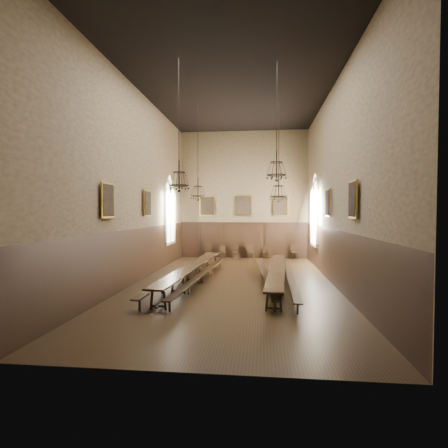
% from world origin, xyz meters
% --- Properties ---
extents(floor, '(9.00, 18.00, 0.02)m').
position_xyz_m(floor, '(0.00, 0.00, -0.01)').
color(floor, black).
rests_on(floor, ground).
extents(ceiling, '(9.00, 18.00, 0.02)m').
position_xyz_m(ceiling, '(0.00, 0.00, 9.01)').
color(ceiling, black).
rests_on(ceiling, ground).
extents(wall_back, '(9.00, 0.02, 9.00)m').
position_xyz_m(wall_back, '(0.00, 9.01, 4.50)').
color(wall_back, '#8A7255').
rests_on(wall_back, ground).
extents(wall_front, '(9.00, 0.02, 9.00)m').
position_xyz_m(wall_front, '(0.00, -9.01, 4.50)').
color(wall_front, '#8A7255').
rests_on(wall_front, ground).
extents(wall_left, '(0.02, 18.00, 9.00)m').
position_xyz_m(wall_left, '(-4.51, 0.00, 4.50)').
color(wall_left, '#8A7255').
rests_on(wall_left, ground).
extents(wall_right, '(0.02, 18.00, 9.00)m').
position_xyz_m(wall_right, '(4.51, 0.00, 4.50)').
color(wall_right, '#8A7255').
rests_on(wall_right, ground).
extents(wainscot_panelling, '(9.00, 18.00, 2.50)m').
position_xyz_m(wainscot_panelling, '(0.00, 0.00, 1.25)').
color(wainscot_panelling, black).
rests_on(wainscot_panelling, floor).
extents(table_left, '(1.26, 10.27, 0.80)m').
position_xyz_m(table_left, '(-1.91, -0.01, 0.40)').
color(table_left, black).
rests_on(table_left, floor).
extents(table_right, '(1.33, 9.62, 0.75)m').
position_xyz_m(table_right, '(1.98, -0.11, 0.37)').
color(table_right, black).
rests_on(table_right, floor).
extents(bench_left_outer, '(0.57, 10.61, 0.48)m').
position_xyz_m(bench_left_outer, '(-2.62, 0.09, 0.30)').
color(bench_left_outer, black).
rests_on(bench_left_outer, floor).
extents(bench_left_inner, '(0.90, 10.14, 0.46)m').
position_xyz_m(bench_left_inner, '(-1.44, -0.13, 0.29)').
color(bench_left_inner, black).
rests_on(bench_left_inner, floor).
extents(bench_right_inner, '(0.93, 10.17, 0.46)m').
position_xyz_m(bench_right_inner, '(1.43, 0.24, 0.29)').
color(bench_right_inner, black).
rests_on(bench_right_inner, floor).
extents(bench_right_outer, '(0.60, 10.05, 0.45)m').
position_xyz_m(bench_right_outer, '(2.56, -0.01, 0.29)').
color(bench_right_outer, black).
rests_on(bench_right_outer, floor).
extents(chair_1, '(0.46, 0.46, 1.01)m').
position_xyz_m(chair_1, '(-2.46, 8.52, 0.30)').
color(chair_1, black).
rests_on(chair_1, floor).
extents(chair_2, '(0.48, 0.48, 0.88)m').
position_xyz_m(chair_2, '(-1.44, 8.48, 0.27)').
color(chair_2, black).
rests_on(chair_2, floor).
extents(chair_3, '(0.48, 0.48, 0.93)m').
position_xyz_m(chair_3, '(-0.55, 8.48, 0.28)').
color(chair_3, black).
rests_on(chair_3, floor).
extents(chair_4, '(0.46, 0.46, 0.95)m').
position_xyz_m(chair_4, '(0.52, 8.51, 0.29)').
color(chair_4, black).
rests_on(chair_4, floor).
extents(chair_5, '(0.42, 0.42, 0.90)m').
position_xyz_m(chair_5, '(1.60, 8.59, 0.27)').
color(chair_5, black).
rests_on(chair_5, floor).
extents(chair_7, '(0.53, 0.53, 1.00)m').
position_xyz_m(chair_7, '(3.53, 8.55, 0.30)').
color(chair_7, black).
rests_on(chair_7, floor).
extents(chandelier_back_left, '(0.80, 0.80, 5.00)m').
position_xyz_m(chandelier_back_left, '(-2.16, 2.83, 4.49)').
color(chandelier_back_left, black).
rests_on(chandelier_back_left, ceiling).
extents(chandelier_back_right, '(0.88, 0.88, 5.09)m').
position_xyz_m(chandelier_back_right, '(2.16, 2.61, 4.39)').
color(chandelier_back_right, black).
rests_on(chandelier_back_right, ceiling).
extents(chandelier_front_left, '(0.76, 0.76, 4.87)m').
position_xyz_m(chandelier_front_left, '(-1.81, -2.98, 4.64)').
color(chandelier_front_left, black).
rests_on(chandelier_front_left, ceiling).
extents(chandelier_front_right, '(0.76, 0.76, 4.44)m').
position_xyz_m(chandelier_front_right, '(1.84, -2.27, 5.02)').
color(chandelier_front_right, black).
rests_on(chandelier_front_right, ceiling).
extents(portrait_back_0, '(1.10, 0.12, 1.40)m').
position_xyz_m(portrait_back_0, '(-2.60, 8.88, 3.70)').
color(portrait_back_0, '#AC8129').
rests_on(portrait_back_0, wall_back).
extents(portrait_back_1, '(1.10, 0.12, 1.40)m').
position_xyz_m(portrait_back_1, '(0.00, 8.88, 3.70)').
color(portrait_back_1, '#AC8129').
rests_on(portrait_back_1, wall_back).
extents(portrait_back_2, '(1.10, 0.12, 1.40)m').
position_xyz_m(portrait_back_2, '(2.60, 8.88, 3.70)').
color(portrait_back_2, '#AC8129').
rests_on(portrait_back_2, wall_back).
extents(portrait_left_0, '(0.12, 1.00, 1.30)m').
position_xyz_m(portrait_left_0, '(-4.38, 1.00, 3.70)').
color(portrait_left_0, '#AC8129').
rests_on(portrait_left_0, wall_left).
extents(portrait_left_1, '(0.12, 1.00, 1.30)m').
position_xyz_m(portrait_left_1, '(-4.38, -3.50, 3.70)').
color(portrait_left_1, '#AC8129').
rests_on(portrait_left_1, wall_left).
extents(portrait_right_0, '(0.12, 1.00, 1.30)m').
position_xyz_m(portrait_right_0, '(4.38, 1.00, 3.70)').
color(portrait_right_0, '#AC8129').
rests_on(portrait_right_0, wall_right).
extents(portrait_right_1, '(0.12, 1.00, 1.30)m').
position_xyz_m(portrait_right_1, '(4.38, -3.50, 3.70)').
color(portrait_right_1, '#AC8129').
rests_on(portrait_right_1, wall_right).
extents(window_right, '(0.20, 2.20, 4.60)m').
position_xyz_m(window_right, '(4.43, 5.50, 3.40)').
color(window_right, white).
rests_on(window_right, wall_right).
extents(window_left, '(0.20, 2.20, 4.60)m').
position_xyz_m(window_left, '(-4.43, 5.50, 3.40)').
color(window_left, white).
rests_on(window_left, wall_left).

